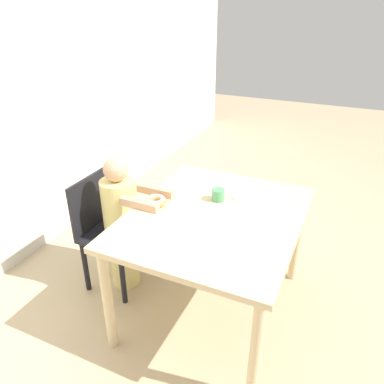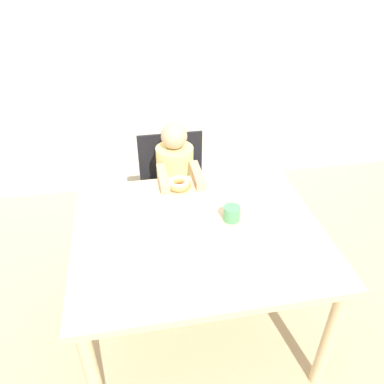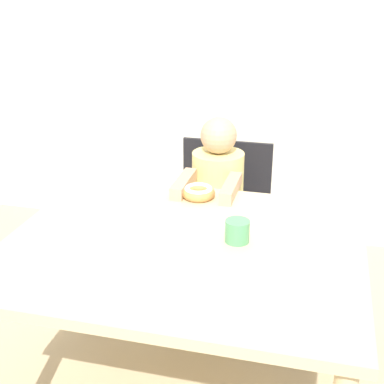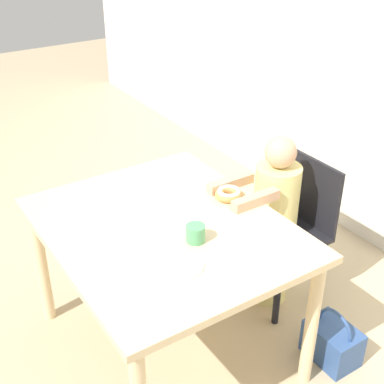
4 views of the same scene
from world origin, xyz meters
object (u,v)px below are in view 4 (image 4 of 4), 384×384
at_px(cup, 196,233).
at_px(chair, 288,226).
at_px(donut, 229,193).
at_px(child_figure, 273,223).
at_px(handbag, 332,342).

bearing_deg(cup, chair, 104.86).
height_order(chair, donut, chair).
distance_m(chair, child_figure, 0.13).
xyz_separation_m(child_figure, cup, (0.19, -0.61, 0.27)).
bearing_deg(child_figure, chair, 90.00).
distance_m(child_figure, cup, 0.70).
height_order(handbag, cup, cup).
bearing_deg(donut, chair, 87.29).
distance_m(donut, cup, 0.39).
bearing_deg(handbag, chair, 164.37).
distance_m(child_figure, donut, 0.38).
distance_m(child_figure, handbag, 0.65).
bearing_deg(chair, donut, -92.71).
xyz_separation_m(handbag, cup, (-0.33, -0.58, 0.66)).
relative_size(chair, handbag, 2.75).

